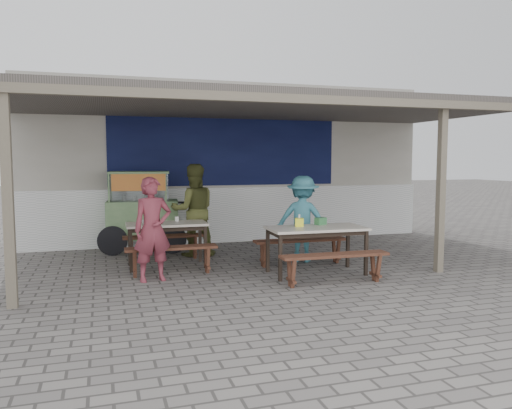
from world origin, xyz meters
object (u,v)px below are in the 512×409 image
at_px(bench_right_wall, 301,245).
at_px(tissue_box, 299,222).
at_px(table_left, 167,228).
at_px(bench_left_wall, 163,241).
at_px(bench_left_street, 172,254).
at_px(table_right, 316,232).
at_px(patron_street_side, 153,229).
at_px(condiment_jar, 177,219).
at_px(patron_right_table, 303,219).
at_px(condiment_bowl, 147,222).
at_px(patron_wall_side, 194,210).
at_px(bench_right_street, 335,261).
at_px(donation_box, 320,221).
at_px(vendor_cart, 142,208).

distance_m(bench_right_wall, tissue_box, 0.77).
distance_m(table_left, bench_left_wall, 0.70).
distance_m(bench_left_street, table_right, 2.31).
height_order(bench_left_street, patron_street_side, patron_street_side).
relative_size(bench_left_wall, condiment_jar, 18.67).
height_order(patron_right_table, condiment_bowl, patron_right_table).
bearing_deg(table_right, tissue_box, 148.58).
bearing_deg(table_right, table_left, 152.64).
height_order(table_left, patron_street_side, patron_street_side).
height_order(bench_left_wall, condiment_jar, condiment_jar).
bearing_deg(patron_wall_side, table_right, 129.65).
bearing_deg(patron_street_side, bench_right_street, -30.87).
bearing_deg(donation_box, patron_street_side, 178.68).
distance_m(bench_right_street, condiment_bowl, 3.21).
distance_m(tissue_box, condiment_jar, 2.17).
height_order(bench_left_wall, patron_wall_side, patron_wall_side).
bearing_deg(table_left, tissue_box, -27.54).
bearing_deg(patron_right_table, vendor_cart, -2.66).
bearing_deg(condiment_jar, vendor_cart, 108.98).
distance_m(vendor_cart, patron_right_table, 3.23).
bearing_deg(vendor_cart, bench_left_street, -76.06).
distance_m(vendor_cart, condiment_bowl, 1.56).
bearing_deg(tissue_box, table_left, 151.45).
distance_m(bench_left_wall, patron_right_table, 2.54).
height_order(table_right, patron_right_table, patron_right_table).
relative_size(bench_left_street, bench_right_wall, 0.88).
distance_m(donation_box, condiment_bowl, 2.88).
height_order(table_right, condiment_bowl, condiment_bowl).
xyz_separation_m(patron_wall_side, tissue_box, (1.35, -1.92, -0.05)).
relative_size(table_right, patron_right_table, 1.02).
bearing_deg(patron_wall_side, bench_right_wall, 141.70).
bearing_deg(condiment_bowl, table_right, -26.79).
bearing_deg(patron_street_side, bench_right_wall, -0.17).
relative_size(bench_right_street, bench_right_wall, 1.00).
bearing_deg(condiment_jar, condiment_bowl, -163.89).
xyz_separation_m(patron_wall_side, donation_box, (1.76, -1.83, -0.06)).
bearing_deg(patron_street_side, patron_right_table, 5.05).
height_order(bench_right_street, condiment_jar, condiment_jar).
bearing_deg(condiment_jar, patron_wall_side, 57.76).
bearing_deg(bench_right_street, patron_street_side, 159.88).
bearing_deg(table_right, donation_box, 54.83).
height_order(bench_left_street, tissue_box, tissue_box).
relative_size(bench_left_wall, vendor_cart, 0.71).
bearing_deg(table_left, patron_right_table, -4.79).
height_order(vendor_cart, donation_box, vendor_cart).
xyz_separation_m(table_left, patron_wall_side, (0.61, 0.85, 0.20)).
xyz_separation_m(bench_right_street, patron_street_side, (-2.49, 1.00, 0.44)).
bearing_deg(tissue_box, bench_left_wall, 139.19).
xyz_separation_m(bench_left_street, vendor_cart, (-0.27, 2.22, 0.52)).
bearing_deg(vendor_cart, condiment_jar, -64.10).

